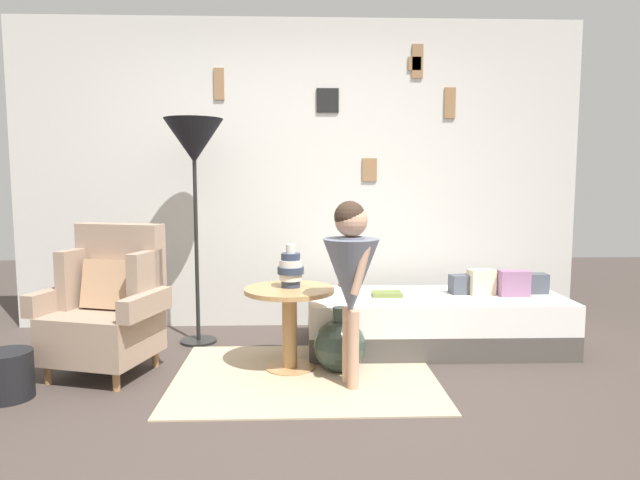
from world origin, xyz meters
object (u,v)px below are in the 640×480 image
object	(u,v)px
side_table	(290,311)
person_child	(351,269)
demijohn_near	(340,345)
armchair	(108,306)
book_on_daybed	(387,294)
daybed	(434,321)
vase_striped	(291,269)
magazine_basket	(8,375)
floor_lamp	(194,148)

from	to	relation	value
side_table	person_child	world-z (taller)	person_child
side_table	demijohn_near	size ratio (longest dim) A/B	1.39
armchair	book_on_daybed	size ratio (longest dim) A/B	4.41
armchair	daybed	distance (m)	2.33
vase_striped	person_child	xyz separation A→B (m)	(0.37, -0.36, 0.06)
magazine_basket	book_on_daybed	bearing A→B (deg)	20.90
daybed	demijohn_near	distance (m)	0.91
floor_lamp	person_child	distance (m)	1.67
demijohn_near	book_on_daybed	bearing A→B (deg)	51.90
armchair	demijohn_near	world-z (taller)	armchair
person_child	daybed	bearing A→B (deg)	48.23
person_child	demijohn_near	world-z (taller)	person_child
daybed	book_on_daybed	size ratio (longest dim) A/B	8.66
vase_striped	armchair	bearing A→B (deg)	-178.60
daybed	vase_striped	xyz separation A→B (m)	(-1.08, -0.43, 0.47)
floor_lamp	book_on_daybed	xyz separation A→B (m)	(1.44, -0.21, -1.09)
vase_striped	demijohn_near	world-z (taller)	vase_striped
daybed	person_child	size ratio (longest dim) A/B	1.67
person_child	magazine_basket	distance (m)	2.09
side_table	demijohn_near	xyz separation A→B (m)	(0.33, -0.05, -0.22)
book_on_daybed	demijohn_near	bearing A→B (deg)	-128.10
floor_lamp	side_table	bearing A→B (deg)	-42.18
side_table	person_child	xyz separation A→B (m)	(0.38, -0.33, 0.33)
floor_lamp	demijohn_near	distance (m)	1.83
side_table	floor_lamp	distance (m)	1.47
side_table	demijohn_near	world-z (taller)	side_table
demijohn_near	daybed	bearing A→B (deg)	33.99
side_table	vase_striped	distance (m)	0.28
side_table	floor_lamp	xyz separation A→B (m)	(-0.72, 0.66, 1.10)
vase_striped	magazine_basket	distance (m)	1.78
daybed	book_on_daybed	world-z (taller)	book_on_daybed
daybed	demijohn_near	world-z (taller)	demijohn_near
floor_lamp	magazine_basket	bearing A→B (deg)	-129.17
armchair	magazine_basket	bearing A→B (deg)	-134.22
armchair	floor_lamp	size ratio (longest dim) A/B	0.56
vase_striped	demijohn_near	xyz separation A→B (m)	(0.32, -0.08, -0.50)
person_child	demijohn_near	size ratio (longest dim) A/B	2.65
vase_striped	floor_lamp	size ratio (longest dim) A/B	0.17
floor_lamp	book_on_daybed	bearing A→B (deg)	-8.21
armchair	vase_striped	bearing A→B (deg)	1.40
daybed	floor_lamp	distance (m)	2.24
vase_striped	magazine_basket	size ratio (longest dim) A/B	1.03
daybed	armchair	bearing A→B (deg)	-168.55
daybed	demijohn_near	bearing A→B (deg)	-146.01
daybed	side_table	bearing A→B (deg)	-156.92
side_table	magazine_basket	size ratio (longest dim) A/B	2.14
vase_striped	demijohn_near	size ratio (longest dim) A/B	0.67
floor_lamp	demijohn_near	bearing A→B (deg)	-33.66
armchair	vase_striped	size ratio (longest dim) A/B	3.38
vase_striped	book_on_daybed	distance (m)	0.86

